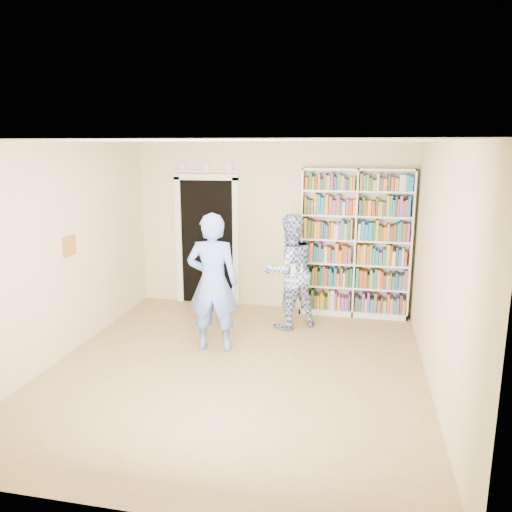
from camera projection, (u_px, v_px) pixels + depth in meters
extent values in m
plane|color=olive|center=(235.00, 369.00, 6.05)|extent=(5.00, 5.00, 0.00)
plane|color=white|center=(233.00, 141.00, 5.47)|extent=(5.00, 5.00, 0.00)
plane|color=beige|center=(272.00, 227.00, 8.15)|extent=(4.50, 0.00, 4.50)
plane|color=beige|center=(59.00, 253.00, 6.21)|extent=(0.00, 5.00, 5.00)
plane|color=beige|center=(439.00, 271.00, 5.31)|extent=(0.00, 5.00, 5.00)
cube|color=white|center=(355.00, 244.00, 7.77)|extent=(1.69, 0.32, 2.32)
cube|color=white|center=(355.00, 244.00, 7.77)|extent=(0.03, 0.32, 2.32)
cube|color=black|center=(207.00, 243.00, 8.42)|extent=(0.90, 0.03, 2.10)
cube|color=white|center=(179.00, 242.00, 8.50)|extent=(0.10, 0.06, 2.20)
cube|color=white|center=(236.00, 244.00, 8.30)|extent=(0.10, 0.06, 2.20)
cube|color=white|center=(206.00, 177.00, 8.16)|extent=(1.10, 0.06, 0.10)
cube|color=white|center=(205.00, 171.00, 8.13)|extent=(1.10, 0.08, 0.02)
cube|color=brown|center=(69.00, 246.00, 6.38)|extent=(0.03, 0.25, 0.25)
imported|color=#678BE7|center=(213.00, 283.00, 6.46)|extent=(0.71, 0.50, 1.83)
imported|color=#344BA0|center=(289.00, 271.00, 7.31)|extent=(1.04, 1.00, 1.70)
cube|color=white|center=(297.00, 273.00, 7.09)|extent=(0.16, 0.10, 0.26)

